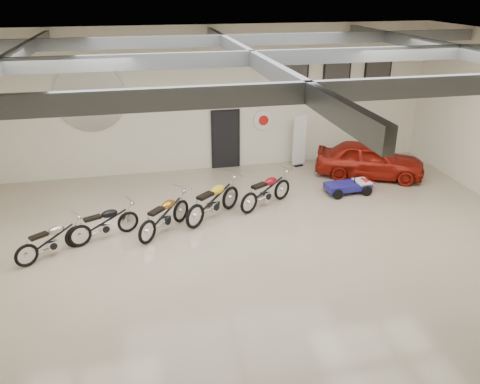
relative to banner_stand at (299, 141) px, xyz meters
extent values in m
cube|color=tan|center=(-3.16, -5.50, -0.96)|extent=(16.00, 12.00, 0.01)
cube|color=slate|center=(-3.16, -5.50, 4.04)|extent=(16.00, 12.00, 0.01)
cube|color=beige|center=(-3.16, 0.50, 1.54)|extent=(16.00, 0.02, 5.00)
cube|color=black|center=(-2.66, 0.45, 0.09)|extent=(0.92, 0.08, 2.10)
imported|color=maroon|center=(2.07, -1.50, -0.33)|extent=(2.87, 3.95, 1.25)
camera|label=1|loc=(-5.59, -15.48, 5.24)|focal=35.00mm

